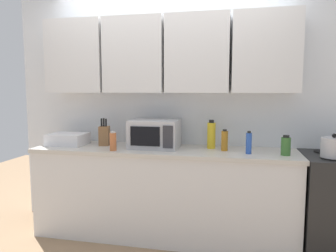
% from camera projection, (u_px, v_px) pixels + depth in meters
% --- Properties ---
extents(wall_back_with_cabinets, '(3.45, 0.38, 2.60)m').
position_uv_depth(wall_back_with_cabinets, '(168.00, 80.00, 3.31)').
color(wall_back_with_cabinets, white).
rests_on(wall_back_with_cabinets, ground_plane).
extents(counter_run, '(2.58, 0.63, 0.90)m').
position_uv_depth(counter_run, '(163.00, 192.00, 3.21)').
color(counter_run, silver).
rests_on(counter_run, ground_plane).
extents(kettle, '(0.20, 0.20, 0.20)m').
position_uv_depth(kettle, '(334.00, 147.00, 2.68)').
color(kettle, '#B2B2B7').
rests_on(kettle, stove_range).
extents(microwave, '(0.48, 0.37, 0.28)m').
position_uv_depth(microwave, '(155.00, 134.00, 3.19)').
color(microwave, '#B7B7BC').
rests_on(microwave, counter_run).
extents(dish_rack, '(0.38, 0.30, 0.12)m').
position_uv_depth(dish_rack, '(68.00, 139.00, 3.37)').
color(dish_rack, silver).
rests_on(dish_rack, counter_run).
extents(knife_block, '(0.12, 0.14, 0.29)m').
position_uv_depth(knife_block, '(104.00, 135.00, 3.33)').
color(knife_block, brown).
rests_on(knife_block, counter_run).
extents(bottle_amber_vinegar, '(0.06, 0.06, 0.20)m').
position_uv_depth(bottle_amber_vinegar, '(225.00, 141.00, 3.04)').
color(bottle_amber_vinegar, '#AD701E').
rests_on(bottle_amber_vinegar, counter_run).
extents(bottle_blue_cleaner, '(0.05, 0.05, 0.21)m').
position_uv_depth(bottle_blue_cleaner, '(249.00, 143.00, 2.89)').
color(bottle_blue_cleaner, '#2D56B7').
rests_on(bottle_blue_cleaner, counter_run).
extents(bottle_spice_jar, '(0.06, 0.06, 0.19)m').
position_uv_depth(bottle_spice_jar, '(113.00, 141.00, 3.04)').
color(bottle_spice_jar, '#BC6638').
rests_on(bottle_spice_jar, counter_run).
extents(bottle_green_oil, '(0.08, 0.08, 0.18)m').
position_uv_depth(bottle_green_oil, '(286.00, 146.00, 2.82)').
color(bottle_green_oil, '#386B2D').
rests_on(bottle_green_oil, counter_run).
extents(bottle_yellow_mustard, '(0.08, 0.08, 0.28)m').
position_uv_depth(bottle_yellow_mustard, '(211.00, 135.00, 3.16)').
color(bottle_yellow_mustard, gold).
rests_on(bottle_yellow_mustard, counter_run).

